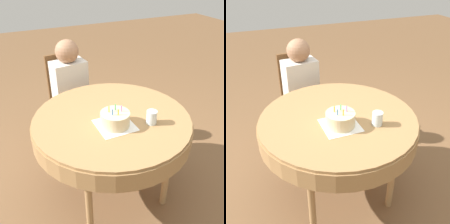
% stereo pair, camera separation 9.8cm
% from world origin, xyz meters
% --- Properties ---
extents(ground_plane, '(12.00, 12.00, 0.00)m').
position_xyz_m(ground_plane, '(0.00, 0.00, 0.00)').
color(ground_plane, brown).
extents(dining_table, '(1.18, 1.18, 0.75)m').
position_xyz_m(dining_table, '(0.00, 0.00, 0.66)').
color(dining_table, '#9E7547').
rests_on(dining_table, ground_plane).
extents(chair, '(0.41, 0.41, 0.94)m').
position_xyz_m(chair, '(-0.08, 0.90, 0.49)').
color(chair, brown).
rests_on(chair, ground_plane).
extents(person, '(0.34, 0.33, 1.11)m').
position_xyz_m(person, '(-0.07, 0.80, 0.67)').
color(person, '#9E7051').
rests_on(person, ground_plane).
extents(napkin, '(0.26, 0.26, 0.00)m').
position_xyz_m(napkin, '(-0.03, -0.12, 0.75)').
color(napkin, white).
rests_on(napkin, dining_table).
extents(birthday_cake, '(0.21, 0.21, 0.15)m').
position_xyz_m(birthday_cake, '(-0.03, -0.12, 0.80)').
color(birthday_cake, beige).
rests_on(birthday_cake, dining_table).
extents(drinking_glass, '(0.07, 0.07, 0.10)m').
position_xyz_m(drinking_glass, '(0.22, -0.20, 0.80)').
color(drinking_glass, silver).
rests_on(drinking_glass, dining_table).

